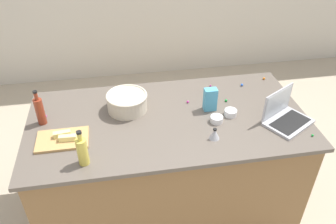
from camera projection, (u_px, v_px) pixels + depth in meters
ground_plane at (168, 202)px, 2.93m from camera, size 12.00×12.00×0.00m
island_counter at (168, 164)px, 2.67m from camera, size 1.95×0.99×0.90m
laptop at (285, 116)px, 2.35m from camera, size 0.38×0.35×0.22m
mixing_bowl_large at (127, 102)px, 2.45m from camera, size 0.29×0.29×0.13m
bottle_soy at (40, 111)px, 2.30m from camera, size 0.06×0.06×0.26m
bottle_oil at (82, 151)px, 1.99m from camera, size 0.06×0.06×0.24m
cutting_board at (63, 139)px, 2.20m from camera, size 0.33×0.21×0.02m
butter_stick_left at (68, 138)px, 2.17m from camera, size 0.11×0.04×0.04m
butter_stick_right at (62, 134)px, 2.20m from camera, size 0.11×0.05×0.04m
ramekin_small at (231, 113)px, 2.42m from camera, size 0.09×0.09×0.04m
ramekin_medium at (217, 119)px, 2.36m from camera, size 0.09×0.09×0.04m
kitchen_timer at (214, 134)px, 2.21m from camera, size 0.07×0.07×0.08m
candy_bag at (210, 99)px, 2.44m from camera, size 0.09×0.06×0.17m
candy_0 at (210, 86)px, 2.74m from camera, size 0.01×0.01×0.01m
candy_1 at (45, 116)px, 2.40m from camera, size 0.02×0.02×0.02m
candy_2 at (264, 78)px, 2.83m from camera, size 0.02×0.02×0.02m
candy_3 at (226, 100)px, 2.57m from camera, size 0.02×0.02×0.02m
candy_4 at (313, 135)px, 2.24m from camera, size 0.02×0.02×0.02m
candy_5 at (242, 85)px, 2.75m from camera, size 0.02×0.02×0.02m
candy_6 at (124, 111)px, 2.45m from camera, size 0.02×0.02×0.02m
candy_7 at (284, 99)px, 2.58m from camera, size 0.02×0.02×0.02m
candy_8 at (188, 102)px, 2.55m from camera, size 0.02×0.02×0.02m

